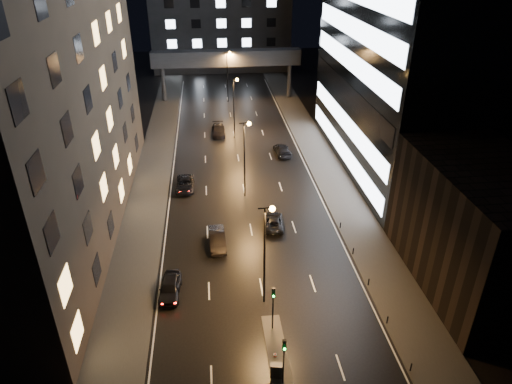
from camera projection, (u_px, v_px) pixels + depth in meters
ground at (238, 158)px, 69.79m from camera, size 160.00×160.00×0.00m
sidewalk_left at (152, 176)px, 64.22m from camera, size 5.00×110.00×0.15m
sidewalk_right at (326, 168)px, 66.59m from camera, size 5.00×110.00×0.15m
building_left at (15, 48)px, 44.09m from camera, size 15.00×48.00×40.00m
building_right_low at (479, 228)px, 41.79m from camera, size 10.00×18.00×12.00m
building_right_glass at (433, 0)px, 57.84m from camera, size 20.00×36.00×45.00m
building_far at (220, 17)px, 114.31m from camera, size 34.00×14.00×25.00m
skybridge at (226, 59)px, 91.91m from camera, size 30.00×3.00×10.00m
median_island at (277, 352)px, 36.68m from camera, size 1.60×8.00×0.15m
traffic_signal_near at (273, 302)px, 37.40m from camera, size 0.28×0.34×4.40m
traffic_signal_far at (284, 355)px, 32.61m from camera, size 0.28×0.34×4.40m
bollard_row at (377, 301)px, 41.36m from camera, size 0.12×25.12×0.90m
streetlight_near at (266, 243)px, 38.80m from camera, size 1.45×0.50×10.15m
streetlight_mid_a at (246, 150)px, 56.22m from camera, size 1.45×0.50×10.15m
streetlight_mid_b at (235, 101)px, 73.65m from camera, size 1.45×0.50×10.15m
streetlight_far at (228, 70)px, 91.07m from camera, size 1.45×0.50×10.15m
car_away_a at (170, 287)px, 42.45m from camera, size 2.17×4.73×1.57m
car_away_b at (217, 239)px, 49.26m from camera, size 1.95×4.99×1.62m
car_away_c at (185, 184)px, 60.67m from camera, size 2.41×5.16×1.43m
car_away_d at (218, 130)px, 77.79m from camera, size 2.21×5.39×1.56m
car_toward_a at (274, 221)px, 52.71m from camera, size 2.59×4.82×1.29m
car_toward_b at (282, 150)px, 70.57m from camera, size 2.46×5.32×1.50m
utility_cabinet at (276, 370)px, 34.21m from camera, size 0.98×0.65×1.27m
cone_b at (275, 355)px, 36.14m from camera, size 0.36×0.36×0.53m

